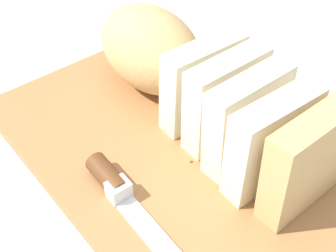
% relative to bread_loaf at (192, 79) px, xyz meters
% --- Properties ---
extents(ground_plane, '(3.00, 3.00, 0.00)m').
position_rel_bread_loaf_xyz_m(ground_plane, '(0.02, -0.06, -0.07)').
color(ground_plane, beige).
extents(cutting_board, '(0.45, 0.30, 0.02)m').
position_rel_bread_loaf_xyz_m(cutting_board, '(0.02, -0.06, -0.06)').
color(cutting_board, '#9E6B3D').
rests_on(cutting_board, ground_plane).
extents(bread_loaf, '(0.37, 0.14, 0.11)m').
position_rel_bread_loaf_xyz_m(bread_loaf, '(0.00, 0.00, 0.00)').
color(bread_loaf, tan).
rests_on(bread_loaf, cutting_board).
extents(bread_knife, '(0.27, 0.05, 0.02)m').
position_rel_bread_loaf_xyz_m(bread_knife, '(0.06, -0.15, -0.05)').
color(bread_knife, silver).
rests_on(bread_knife, cutting_board).
extents(crumb_near_knife, '(0.01, 0.01, 0.01)m').
position_rel_bread_loaf_xyz_m(crumb_near_knife, '(0.01, -0.05, -0.05)').
color(crumb_near_knife, '#996633').
rests_on(crumb_near_knife, cutting_board).
extents(crumb_near_loaf, '(0.00, 0.00, 0.00)m').
position_rel_bread_loaf_xyz_m(crumb_near_loaf, '(0.06, -0.07, -0.05)').
color(crumb_near_loaf, '#996633').
rests_on(crumb_near_loaf, cutting_board).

